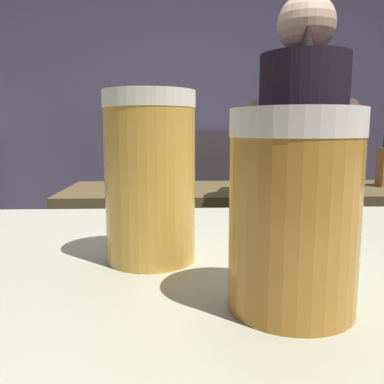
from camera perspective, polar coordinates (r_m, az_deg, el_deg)
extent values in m
cube|color=#474258|center=(3.59, -0.03, 10.87)|extent=(5.20, 0.10, 2.70)
cube|color=brown|center=(2.23, 10.91, -11.18)|extent=(2.10, 0.60, 0.92)
cube|color=#3D3437|center=(3.37, 2.63, -1.72)|extent=(0.96, 0.36, 1.21)
cube|color=#313332|center=(1.82, 14.22, -15.61)|extent=(0.28, 0.20, 0.94)
cylinder|color=black|center=(1.66, 15.18, 8.58)|extent=(0.34, 0.34, 0.56)
sphere|color=tan|center=(1.71, 15.73, 21.69)|extent=(0.22, 0.22, 0.22)
cone|color=black|center=(1.58, 15.67, 15.20)|extent=(0.18, 0.18, 0.41)
cylinder|color=tan|center=(1.82, 9.53, 11.08)|extent=(0.16, 0.33, 0.08)
cylinder|color=tan|center=(1.84, 20.34, 10.65)|extent=(0.16, 0.33, 0.08)
cylinder|color=beige|center=(2.06, -3.54, 1.35)|extent=(0.21, 0.21, 0.06)
cube|color=silver|center=(2.15, 18.79, 0.56)|extent=(0.24, 0.04, 0.01)
cylinder|color=gold|center=(0.36, -5.85, 0.87)|extent=(0.08, 0.08, 0.14)
cylinder|color=white|center=(0.36, -6.04, 12.77)|extent=(0.08, 0.08, 0.01)
cylinder|color=#BD802E|center=(0.27, 13.94, -4.51)|extent=(0.08, 0.08, 0.11)
cylinder|color=white|center=(0.26, 14.45, 9.34)|extent=(0.08, 0.08, 0.02)
cylinder|color=red|center=(3.44, 8.27, 9.56)|extent=(0.06, 0.06, 0.13)
cylinder|color=red|center=(3.45, 8.31, 11.01)|extent=(0.03, 0.03, 0.05)
cylinder|color=white|center=(3.45, 8.32, 11.50)|extent=(0.03, 0.03, 0.01)
cylinder|color=#CBC986|center=(3.30, -4.59, 10.20)|extent=(0.07, 0.07, 0.19)
cylinder|color=#CBC986|center=(3.30, -4.62, 12.44)|extent=(0.03, 0.03, 0.07)
cylinder|color=#333333|center=(3.31, -4.63, 13.17)|extent=(0.03, 0.03, 0.01)
cylinder|color=black|center=(3.31, -1.73, 9.70)|extent=(0.06, 0.06, 0.13)
cylinder|color=black|center=(3.32, -1.74, 11.22)|extent=(0.03, 0.03, 0.05)
cylinder|color=red|center=(3.32, -1.74, 11.74)|extent=(0.03, 0.03, 0.01)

